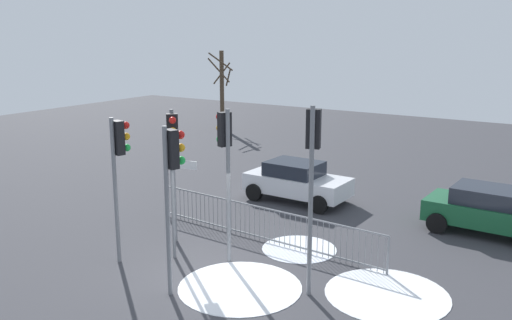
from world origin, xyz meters
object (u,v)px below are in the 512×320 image
Objects in this scene: bare_tree_left at (222,88)px; traffic_light_foreground_left at (313,158)px; traffic_light_rear_right at (172,172)px; direction_sign_post at (175,199)px; traffic_light_foreground_right at (225,151)px; traffic_light_mid_left at (119,157)px; car_green_mid at (489,210)px; car_white_trailing at (297,181)px; traffic_light_rear_left at (173,147)px.

traffic_light_foreground_left is at bearing -48.77° from bare_tree_left.
traffic_light_rear_right is at bearing -164.44° from traffic_light_foreground_left.
traffic_light_foreground_right is at bearing 13.83° from direction_sign_post.
car_green_mid is at bearing 56.83° from traffic_light_mid_left.
car_white_trailing is at bearing 75.55° from direction_sign_post.
traffic_light_foreground_left is 3.24m from traffic_light_rear_right.
car_green_mid is at bearing 172.76° from traffic_light_rear_left.
traffic_light_rear_left is at bearing 119.03° from direction_sign_post.
car_green_mid is (7.98, 7.57, -2.14)m from traffic_light_mid_left.
traffic_light_rear_left reaches higher than direction_sign_post.
traffic_light_mid_left is at bearing 146.91° from traffic_light_foreground_right.
direction_sign_post is at bearing -57.44° from bare_tree_left.
car_white_trailing is (1.34, 7.38, -2.14)m from traffic_light_mid_left.
traffic_light_rear_left is at bearing -140.53° from car_green_mid.
traffic_light_rear_right is (0.10, -2.23, -0.09)m from traffic_light_foreground_right.
direction_sign_post is 20.86m from bare_tree_left.
direction_sign_post is at bearing 140.83° from traffic_light_foreground_right.
car_green_mid is 21.18m from bare_tree_left.
car_green_mid is (5.51, 8.30, -2.22)m from traffic_light_rear_right.
traffic_light_rear_left is at bearing 91.62° from traffic_light_mid_left.
car_green_mid is (7.62, 5.83, -2.14)m from traffic_light_rear_left.
car_white_trailing is (0.22, 6.50, -0.94)m from direction_sign_post.
traffic_light_foreground_right is 2.81m from traffic_light_mid_left.
car_green_mid is at bearing 31.75° from direction_sign_post.
traffic_light_rear_right is at bearing -152.94° from traffic_light_foreground_right.
traffic_light_rear_right is (2.11, -2.47, 0.07)m from traffic_light_rear_left.
traffic_light_rear_right is at bearing 85.87° from traffic_light_rear_left.
car_white_trailing is at bearing -176.34° from car_green_mid.
car_green_mid is 0.78× the size of bare_tree_left.
traffic_light_foreground_right is 1.09× the size of car_white_trailing.
traffic_light_foreground_right is 0.84× the size of bare_tree_left.
traffic_light_foreground_right is 1.38× the size of direction_sign_post.
bare_tree_left is at bearing -102.63° from traffic_light_rear_left.
bare_tree_left reaches higher than car_white_trailing.
traffic_light_foreground_right reaches higher than direction_sign_post.
traffic_light_mid_left is at bearing -179.25° from traffic_light_rear_right.
traffic_light_rear_left is 1.03× the size of car_green_mid.
direction_sign_post is 0.79× the size of car_green_mid.
bare_tree_left is at bearing 151.00° from car_green_mid.
direction_sign_post is at bearing 51.70° from traffic_light_mid_left.
traffic_light_mid_left is 2.58m from traffic_light_rear_right.
traffic_light_rear_left is 0.80× the size of bare_tree_left.
traffic_light_mid_left is 1.31× the size of direction_sign_post.
traffic_light_foreground_left is at bearing -10.41° from direction_sign_post.
bare_tree_left is (-11.21, 17.56, 0.96)m from direction_sign_post.
traffic_light_rear_left reaches higher than car_green_mid.
direction_sign_post is 0.61× the size of bare_tree_left.
traffic_light_foreground_left is 1.49× the size of direction_sign_post.
traffic_light_rear_left is (-4.81, 0.71, -0.41)m from traffic_light_foreground_left.
traffic_light_rear_right is at bearing -3.04° from traffic_light_mid_left.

